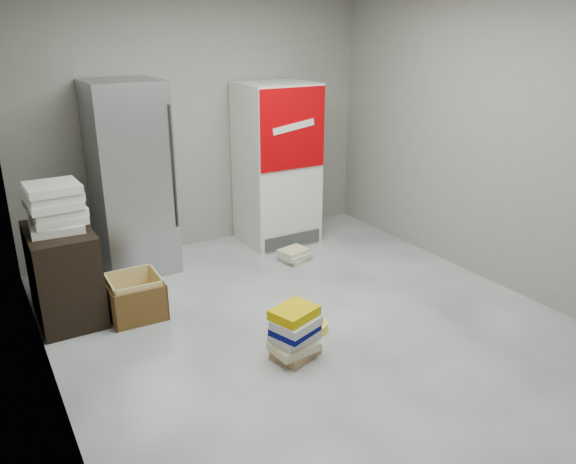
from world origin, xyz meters
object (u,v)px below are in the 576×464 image
at_px(cardboard_box, 135,300).
at_px(steel_fridge, 131,179).
at_px(coke_cooler, 277,164).
at_px(phonebook_stack_main, 295,333).
at_px(wood_shelf, 64,274).

bearing_deg(cardboard_box, steel_fridge, 73.79).
distance_m(coke_cooler, phonebook_stack_main, 2.62).
xyz_separation_m(steel_fridge, wood_shelf, (-0.83, -0.73, -0.55)).
height_order(wood_shelf, cardboard_box, wood_shelf).
xyz_separation_m(steel_fridge, cardboard_box, (-0.32, -1.01, -0.80)).
xyz_separation_m(steel_fridge, phonebook_stack_main, (0.52, -2.27, -0.75)).
bearing_deg(steel_fridge, phonebook_stack_main, -77.01).
height_order(coke_cooler, phonebook_stack_main, coke_cooler).
distance_m(steel_fridge, wood_shelf, 1.23).
distance_m(phonebook_stack_main, cardboard_box, 1.52).
distance_m(wood_shelf, phonebook_stack_main, 2.06).
bearing_deg(phonebook_stack_main, coke_cooler, 52.06).
bearing_deg(coke_cooler, phonebook_stack_main, -116.51).
xyz_separation_m(coke_cooler, wood_shelf, (-2.48, -0.72, -0.50)).
height_order(steel_fridge, cardboard_box, steel_fridge).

